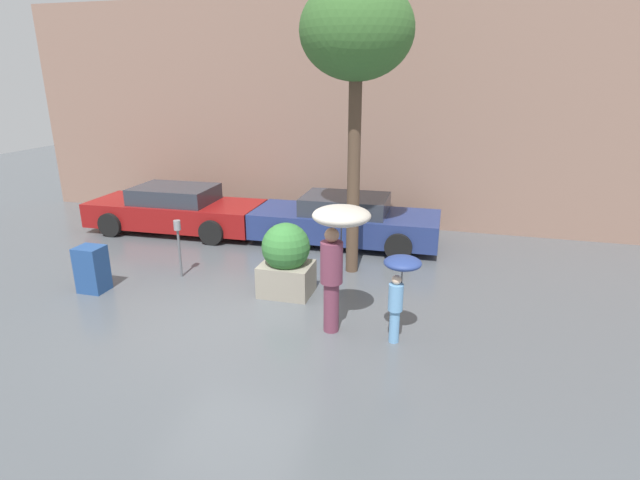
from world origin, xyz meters
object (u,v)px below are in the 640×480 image
object	(u,v)px
planter_box	(286,259)
person_adult	(338,239)
person_child	(400,280)
street_tree	(357,35)
parked_car_far	(176,210)
parking_meter	(178,236)
newspaper_box	(92,269)
parked_car_near	(345,221)

from	to	relation	value
planter_box	person_adult	distance (m)	1.90
person_child	street_tree	bearing A→B (deg)	68.09
parked_car_far	street_tree	size ratio (longest dim) A/B	0.81
person_child	parking_meter	size ratio (longest dim) A/B	1.15
planter_box	street_tree	size ratio (longest dim) A/B	0.25
person_child	parking_meter	bearing A→B (deg)	115.10
person_adult	newspaper_box	size ratio (longest dim) A/B	2.32
parked_car_near	newspaper_box	distance (m)	5.80
planter_box	newspaper_box	xyz separation A→B (m)	(-3.66, -0.86, -0.25)
person_adult	parking_meter	world-z (taller)	person_adult
street_tree	person_child	bearing A→B (deg)	-64.57
street_tree	parking_meter	world-z (taller)	street_tree
person_child	street_tree	distance (m)	4.76
parked_car_near	street_tree	distance (m)	4.53
planter_box	person_child	size ratio (longest dim) A/B	1.00
planter_box	parked_car_far	distance (m)	5.22
planter_box	person_child	xyz separation A→B (m)	(2.26, -1.24, 0.33)
parked_car_far	parking_meter	size ratio (longest dim) A/B	3.82
street_tree	parking_meter	distance (m)	5.25
parking_meter	parked_car_far	bearing A→B (deg)	121.79
person_adult	person_child	xyz separation A→B (m)	(1.00, -0.11, -0.53)
planter_box	person_child	distance (m)	2.60
parking_meter	street_tree	bearing A→B (deg)	20.57
newspaper_box	person_adult	bearing A→B (deg)	-3.21
person_adult	planter_box	bearing A→B (deg)	100.88
parked_car_near	parking_meter	distance (m)	4.15
planter_box	parked_car_far	xyz separation A→B (m)	(-4.19, 3.12, -0.13)
newspaper_box	street_tree	bearing A→B (deg)	27.01
parking_meter	person_child	bearing A→B (deg)	-17.56
parking_meter	person_adult	bearing A→B (deg)	-20.53
person_child	newspaper_box	size ratio (longest dim) A/B	1.56
planter_box	street_tree	distance (m)	4.38
parked_car_far	newspaper_box	xyz separation A→B (m)	(0.53, -3.98, -0.13)
parked_car_near	street_tree	xyz separation A→B (m)	(0.55, -1.77, 4.13)
person_adult	street_tree	distance (m)	4.11
person_adult	parked_car_near	xyz separation A→B (m)	(-0.84, 4.40, -0.99)
parked_car_near	street_tree	bearing A→B (deg)	-163.82
parking_meter	newspaper_box	distance (m)	1.72
street_tree	newspaper_box	distance (m)	6.71
person_child	street_tree	size ratio (longest dim) A/B	0.25
parked_car_near	parking_meter	xyz separation A→B (m)	(-2.81, -3.03, 0.30)
street_tree	person_adult	bearing A→B (deg)	-83.56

